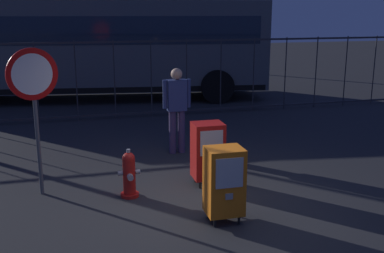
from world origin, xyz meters
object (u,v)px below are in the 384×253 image
newspaper_box_secondary (224,181)px  fire_hydrant (129,174)px  bus_near (94,43)px  stop_sign (34,91)px  newspaper_box_primary (208,151)px  pedestrian (177,106)px

newspaper_box_secondary → fire_hydrant: bearing=133.3°
newspaper_box_secondary → bus_near: size_ratio=0.09×
fire_hydrant → stop_sign: 1.85m
bus_near → fire_hydrant: bearing=-81.8°
fire_hydrant → bus_near: bearing=89.8°
stop_sign → newspaper_box_primary: bearing=-5.5°
pedestrian → stop_sign: bearing=-148.0°
newspaper_box_secondary → stop_sign: size_ratio=0.46×
pedestrian → bus_near: size_ratio=0.16×
fire_hydrant → stop_sign: bearing=161.5°
fire_hydrant → bus_near: 8.43m
fire_hydrant → pedestrian: (1.20, 1.99, 0.60)m
newspaper_box_primary → pedestrian: (-0.09, 1.80, 0.38)m
fire_hydrant → pedestrian: 2.39m
pedestrian → bus_near: bearing=100.5°
fire_hydrant → newspaper_box_primary: bearing=8.3°
newspaper_box_primary → pedestrian: 1.84m
bus_near → newspaper_box_secondary: bearing=-75.2°
newspaper_box_secondary → stop_sign: bearing=146.1°
stop_sign → newspaper_box_secondary: bearing=-33.9°
newspaper_box_primary → bus_near: bus_near is taller
fire_hydrant → bus_near: (0.03, 8.32, 1.36)m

